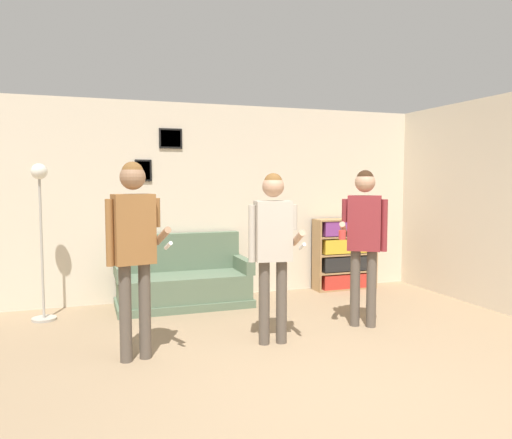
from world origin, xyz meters
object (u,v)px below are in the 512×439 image
object	(u,v)px
floor_lamp	(41,218)
person_player_foreground_left	(134,237)
couch	(183,283)
person_player_foreground_center	(273,239)
person_watcher_holding_cup	(364,230)
bookshelf	(345,254)

from	to	relation	value
floor_lamp	person_player_foreground_left	distance (m)	1.92
couch	person_player_foreground_center	size ratio (longest dim) A/B	1.01
person_player_foreground_left	person_player_foreground_center	xyz separation A→B (m)	(1.35, 0.02, -0.07)
person_player_foreground_left	person_watcher_holding_cup	distance (m)	2.54
person_watcher_holding_cup	person_player_foreground_left	bearing A→B (deg)	-174.46
bookshelf	floor_lamp	bearing A→B (deg)	-175.15
bookshelf	person_player_foreground_center	xyz separation A→B (m)	(-1.94, -2.02, 0.53)
bookshelf	couch	bearing A→B (deg)	-175.60
person_player_foreground_left	person_player_foreground_center	size ratio (longest dim) A/B	1.06
person_watcher_holding_cup	floor_lamp	bearing A→B (deg)	157.10
bookshelf	person_player_foreground_left	distance (m)	3.92
person_player_foreground_left	person_player_foreground_center	world-z (taller)	person_player_foreground_left
floor_lamp	person_watcher_holding_cup	xyz separation A→B (m)	(3.42, -1.45, -0.12)
floor_lamp	person_watcher_holding_cup	size ratio (longest dim) A/B	1.05
person_player_foreground_left	person_player_foreground_center	bearing A→B (deg)	0.91
person_player_foreground_left	bookshelf	bearing A→B (deg)	31.85
floor_lamp	couch	bearing A→B (deg)	5.53
bookshelf	person_watcher_holding_cup	distance (m)	2.04
floor_lamp	person_player_foreground_left	bearing A→B (deg)	-62.04
couch	floor_lamp	distance (m)	1.92
couch	bookshelf	bearing A→B (deg)	4.40
floor_lamp	person_player_foreground_center	xyz separation A→B (m)	(2.25, -1.67, -0.15)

